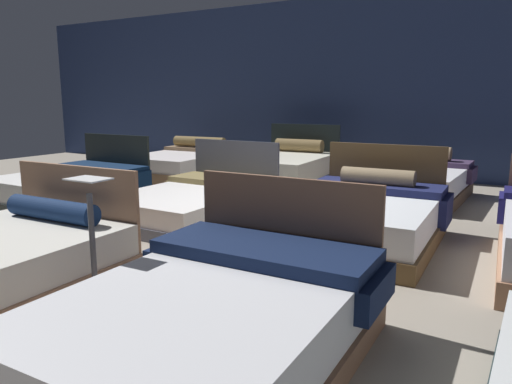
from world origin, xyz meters
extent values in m
cube|color=gray|center=(0.00, 0.00, -0.01)|extent=(18.00, 18.00, 0.02)
cube|color=navy|center=(0.00, 4.83, 1.75)|extent=(18.00, 0.06, 3.50)
cube|color=#956B4F|center=(-1.07, -1.59, 0.45)|extent=(1.51, 0.05, 0.90)
cylinder|color=#12274F|center=(-1.06, -1.86, 0.53)|extent=(1.01, 0.20, 0.19)
cube|color=brown|center=(1.10, -2.60, 0.08)|extent=(1.50, 2.04, 0.16)
cube|color=silver|center=(1.10, -2.60, 0.31)|extent=(1.44, 1.98, 0.30)
cube|color=brown|center=(1.10, -1.57, 0.48)|extent=(1.41, 0.04, 0.95)
cube|color=#131F40|center=(1.10, -1.90, 0.50)|extent=(1.47, 0.60, 0.09)
cube|color=#131F40|center=(0.34, -1.91, 0.36)|extent=(0.09, 0.60, 0.20)
cube|color=#131F40|center=(1.86, -1.90, 0.36)|extent=(0.09, 0.60, 0.20)
cube|color=black|center=(-3.29, 0.12, 0.07)|extent=(1.56, 2.02, 0.14)
cube|color=white|center=(-3.29, 0.12, 0.28)|extent=(1.50, 1.96, 0.28)
cube|color=black|center=(-3.26, 1.11, 0.47)|extent=(1.42, 0.08, 0.94)
cube|color=#0D2344|center=(-3.27, 0.74, 0.45)|extent=(1.50, 0.71, 0.06)
cube|color=#0D2344|center=(-4.02, 0.76, 0.30)|extent=(0.08, 0.67, 0.25)
cube|color=#0D2344|center=(-2.52, 0.72, 0.30)|extent=(0.08, 0.67, 0.25)
cube|color=#494C5A|center=(-1.05, 0.15, 0.07)|extent=(1.56, 2.12, 0.14)
cube|color=white|center=(-1.05, 0.15, 0.25)|extent=(1.49, 2.06, 0.22)
cube|color=#494C5A|center=(-1.02, 1.19, 0.46)|extent=(1.40, 0.09, 0.93)
cube|color=olive|center=(-1.03, 0.86, 0.40)|extent=(1.49, 0.64, 0.07)
cube|color=olive|center=(-1.78, 0.89, 0.26)|extent=(0.09, 0.59, 0.21)
cube|color=olive|center=(-0.28, 0.84, 0.26)|extent=(0.09, 0.59, 0.21)
cube|color=brown|center=(1.14, 0.14, 0.09)|extent=(1.50, 1.94, 0.18)
cube|color=silver|center=(1.14, 0.14, 0.33)|extent=(1.44, 1.88, 0.29)
cube|color=brown|center=(1.13, 1.10, 0.49)|extent=(1.39, 0.06, 0.98)
cube|color=#191E49|center=(1.14, 0.79, 0.51)|extent=(1.46, 0.58, 0.08)
cube|color=#191E49|center=(0.39, 0.78, 0.31)|extent=(0.09, 0.56, 0.32)
cube|color=#191E49|center=(1.88, 0.80, 0.31)|extent=(0.09, 0.56, 0.32)
cylinder|color=#867053|center=(1.14, 0.76, 0.63)|extent=(0.82, 0.21, 0.20)
cube|color=#18164A|center=(2.41, 0.81, 0.41)|extent=(0.08, 0.46, 0.26)
cube|color=brown|center=(-3.31, 2.84, 0.11)|extent=(1.61, 2.15, 0.21)
cube|color=white|center=(-3.31, 2.84, 0.33)|extent=(1.55, 2.09, 0.24)
cube|color=#84694C|center=(-3.33, 3.59, 0.49)|extent=(1.54, 0.60, 0.07)
cube|color=#84694C|center=(-4.11, 3.57, 0.36)|extent=(0.09, 0.56, 0.18)
cube|color=#84694C|center=(-2.56, 3.61, 0.36)|extent=(0.09, 0.56, 0.18)
cylinder|color=olive|center=(-3.33, 3.52, 0.64)|extent=(1.19, 0.25, 0.21)
cube|color=black|center=(-1.10, 2.87, 0.10)|extent=(1.54, 2.09, 0.21)
cube|color=silver|center=(-1.10, 2.87, 0.37)|extent=(1.48, 2.03, 0.33)
cube|color=black|center=(-1.13, 3.90, 0.52)|extent=(1.40, 0.08, 1.04)
cylinder|color=olive|center=(-1.12, 3.64, 0.65)|extent=(0.92, 0.26, 0.24)
cube|color=#503A28|center=(1.10, 2.84, 0.09)|extent=(1.62, 2.07, 0.18)
cube|color=silver|center=(1.10, 2.84, 0.32)|extent=(1.56, 2.01, 0.28)
cube|color=#3F2F4D|center=(1.13, 3.53, 0.50)|extent=(1.52, 0.63, 0.08)
cube|color=#3F2F4D|center=(0.37, 3.57, 0.35)|extent=(0.11, 0.56, 0.23)
cube|color=#3F2F4D|center=(1.90, 3.49, 0.35)|extent=(0.11, 0.56, 0.23)
cylinder|color=#897051|center=(1.13, 3.48, 0.65)|extent=(0.90, 0.26, 0.21)
cylinder|color=#3F3F44|center=(0.00, -2.38, 0.01)|extent=(0.24, 0.24, 0.02)
cylinder|color=#3F3F44|center=(0.00, -2.38, 0.43)|extent=(0.04, 0.04, 0.86)
cube|color=white|center=(0.00, -2.38, 0.96)|extent=(0.28, 0.20, 0.01)
camera|label=1|loc=(2.55, -4.62, 1.49)|focal=33.70mm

